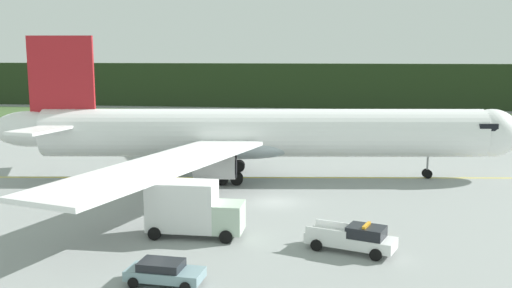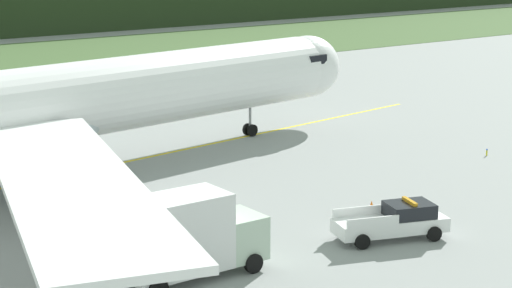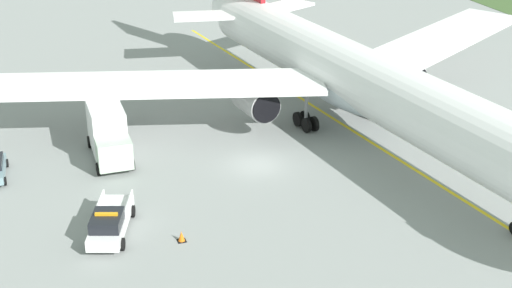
% 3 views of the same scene
% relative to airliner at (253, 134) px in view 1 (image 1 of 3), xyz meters
% --- Properties ---
extents(ground, '(320.00, 320.00, 0.00)m').
position_rel_airliner_xyz_m(ground, '(3.34, -9.28, -4.50)').
color(ground, gray).
extents(grass_verge, '(320.00, 33.18, 0.04)m').
position_rel_airliner_xyz_m(grass_verge, '(3.34, 52.27, -4.48)').
color(grass_verge, '#3F5B2F').
rests_on(grass_verge, ground).
extents(distant_tree_line, '(288.00, 4.11, 10.24)m').
position_rel_airliner_xyz_m(distant_tree_line, '(3.34, 76.88, 0.62)').
color(distant_tree_line, '#23341B').
rests_on(distant_tree_line, ground).
extents(taxiway_centerline_main, '(69.87, 10.09, 0.01)m').
position_rel_airliner_xyz_m(taxiway_centerline_main, '(0.96, 0.13, -4.49)').
color(taxiway_centerline_main, yellow).
rests_on(taxiway_centerline_main, ground).
extents(airliner, '(53.08, 53.16, 14.28)m').
position_rel_airliner_xyz_m(airliner, '(0.00, 0.00, 0.00)').
color(airliner, white).
rests_on(airliner, ground).
extents(ops_pickup_truck, '(5.98, 3.62, 1.94)m').
position_rel_airliner_xyz_m(ops_pickup_truck, '(9.70, -20.76, -3.59)').
color(ops_pickup_truck, white).
rests_on(ops_pickup_truck, ground).
extents(catering_truck, '(6.60, 2.69, 4.01)m').
position_rel_airliner_xyz_m(catering_truck, '(-1.37, -19.22, -2.51)').
color(catering_truck, '#B3C8B2').
rests_on(catering_truck, ground).
extents(staff_car, '(4.32, 2.27, 1.30)m').
position_rel_airliner_xyz_m(staff_car, '(-0.72, -27.50, -3.80)').
color(staff_car, '#75939C').
rests_on(staff_car, ground).
extents(apron_cone, '(0.52, 0.52, 0.66)m').
position_rel_airliner_xyz_m(apron_cone, '(11.77, -16.92, -4.18)').
color(apron_cone, black).
rests_on(apron_cone, ground).
extents(taxiway_edge_light_west, '(0.12, 0.12, 0.44)m').
position_rel_airliner_xyz_m(taxiway_edge_light_west, '(-17.32, -12.17, -4.26)').
color(taxiway_edge_light_west, yellow).
rests_on(taxiway_edge_light_west, ground).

